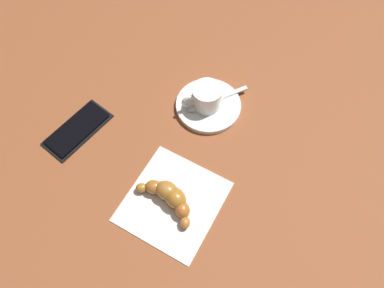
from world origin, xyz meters
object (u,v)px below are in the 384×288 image
(espresso_cup, at_px, (206,97))
(cell_phone, at_px, (78,129))
(napkin, at_px, (173,201))
(croissant, at_px, (169,196))
(teaspoon, at_px, (207,102))
(saucer, at_px, (208,106))
(sugar_packet, at_px, (210,91))

(espresso_cup, distance_m, cell_phone, 0.26)
(napkin, xyz_separation_m, croissant, (0.00, 0.01, 0.02))
(teaspoon, bearing_deg, napkin, 179.96)
(saucer, relative_size, cell_phone, 0.88)
(cell_phone, bearing_deg, saucer, -60.45)
(croissant, bearing_deg, saucer, -2.62)
(espresso_cup, xyz_separation_m, cell_phone, (-0.13, 0.23, -0.03))
(saucer, relative_size, napkin, 0.79)
(espresso_cup, height_order, cell_phone, espresso_cup)
(teaspoon, xyz_separation_m, croissant, (-0.22, 0.01, 0.01))
(teaspoon, height_order, sugar_packet, teaspoon)
(saucer, distance_m, espresso_cup, 0.03)
(sugar_packet, relative_size, napkin, 0.39)
(teaspoon, bearing_deg, saucer, -115.23)
(espresso_cup, distance_m, napkin, 0.22)
(saucer, relative_size, teaspoon, 1.20)
(teaspoon, height_order, cell_phone, teaspoon)
(sugar_packet, bearing_deg, napkin, 102.51)
(sugar_packet, xyz_separation_m, croissant, (-0.25, 0.00, 0.00))
(saucer, height_order, napkin, saucer)
(napkin, distance_m, croissant, 0.02)
(teaspoon, distance_m, croissant, 0.22)
(espresso_cup, height_order, sugar_packet, espresso_cup)
(sugar_packet, bearing_deg, saucer, 112.40)
(napkin, bearing_deg, teaspoon, -0.04)
(saucer, distance_m, teaspoon, 0.01)
(cell_phone, bearing_deg, sugar_packet, -54.37)
(cell_phone, bearing_deg, croissant, -110.62)
(saucer, relative_size, espresso_cup, 1.79)
(saucer, bearing_deg, cell_phone, 119.55)
(saucer, bearing_deg, teaspoon, 64.77)
(napkin, relative_size, croissant, 1.42)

